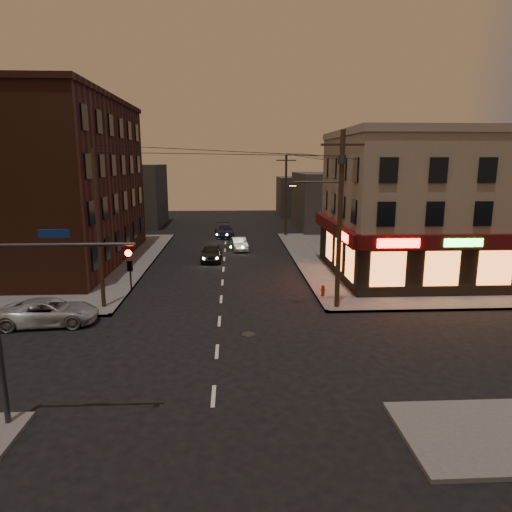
{
  "coord_description": "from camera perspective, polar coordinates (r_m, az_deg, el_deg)",
  "views": [
    {
      "loc": [
        0.77,
        -19.42,
        8.49
      ],
      "look_at": [
        2.08,
        5.84,
        3.2
      ],
      "focal_mm": 32.0,
      "sensor_mm": 36.0,
      "label": 1
    }
  ],
  "objects": [
    {
      "name": "sedan_mid",
      "position": [
        44.19,
        -2.13,
        1.54
      ],
      "size": [
        1.78,
        3.86,
        1.23
      ],
      "primitive_type": "imported",
      "rotation": [
        0.0,
        0.0,
        0.13
      ],
      "color": "slate",
      "rests_on": "ground"
    },
    {
      "name": "pizza_building",
      "position": [
        36.32,
        21.85,
        6.01
      ],
      "size": [
        15.85,
        12.85,
        10.5
      ],
      "color": "gray",
      "rests_on": "sidewalk_ne"
    },
    {
      "name": "bg_building_nw",
      "position": [
        63.11,
        -15.69,
        7.3
      ],
      "size": [
        9.0,
        10.0,
        8.0
      ],
      "primitive_type": "cube",
      "color": "#3F3D3A",
      "rests_on": "ground"
    },
    {
      "name": "sedan_near",
      "position": [
        39.64,
        -5.6,
        0.47
      ],
      "size": [
        1.75,
        4.3,
        1.46
      ],
      "primitive_type": "imported",
      "rotation": [
        0.0,
        0.0,
        -0.01
      ],
      "color": "black",
      "rests_on": "ground"
    },
    {
      "name": "bg_building_ne_a",
      "position": [
        59.14,
        10.05,
        6.79
      ],
      "size": [
        10.0,
        12.0,
        7.0
      ],
      "primitive_type": "cube",
      "color": "#3F3D3A",
      "rests_on": "ground"
    },
    {
      "name": "sidewalk_ne",
      "position": [
        42.94,
        20.76,
        -0.27
      ],
      "size": [
        24.0,
        28.0,
        0.15
      ],
      "primitive_type": "cube",
      "color": "#514F4C",
      "rests_on": "ground"
    },
    {
      "name": "sidewalk_nw",
      "position": [
        43.58,
        -28.41,
        -0.76
      ],
      "size": [
        24.0,
        28.0,
        0.15
      ],
      "primitive_type": "cube",
      "color": "#514F4C",
      "rests_on": "ground"
    },
    {
      "name": "utility_pole_far",
      "position": [
        51.92,
        3.75,
        7.55
      ],
      "size": [
        0.26,
        0.26,
        9.0
      ],
      "primitive_type": "cylinder",
      "color": "#382619",
      "rests_on": "sidewalk_ne"
    },
    {
      "name": "suv_cross",
      "position": [
        26.53,
        -24.45,
        -6.38
      ],
      "size": [
        5.14,
        2.68,
        1.38
      ],
      "primitive_type": "imported",
      "rotation": [
        0.0,
        0.0,
        1.65
      ],
      "color": "#9FA4A8",
      "rests_on": "ground"
    },
    {
      "name": "bg_building_ne_b",
      "position": [
        72.51,
        6.01,
        7.41
      ],
      "size": [
        8.0,
        8.0,
        6.0
      ],
      "primitive_type": "cube",
      "color": "#3F3D3A",
      "rests_on": "ground"
    },
    {
      "name": "brick_apartment",
      "position": [
        41.39,
        -24.88,
        8.19
      ],
      "size": [
        12.0,
        20.0,
        13.0
      ],
      "primitive_type": "cube",
      "color": "#442116",
      "rests_on": "sidewalk_nw"
    },
    {
      "name": "fire_hydrant",
      "position": [
        29.01,
        8.37,
        -4.2
      ],
      "size": [
        0.33,
        0.33,
        0.73
      ],
      "rotation": [
        0.0,
        0.0,
        -0.22
      ],
      "color": "#9A270E",
      "rests_on": "sidewalk_ne"
    },
    {
      "name": "ground",
      "position": [
        21.21,
        -4.9,
        -11.83
      ],
      "size": [
        120.0,
        120.0,
        0.0
      ],
      "primitive_type": "plane",
      "color": "black",
      "rests_on": "ground"
    },
    {
      "name": "sedan_far",
      "position": [
        51.99,
        -4.0,
        3.17
      ],
      "size": [
        2.41,
        5.03,
        1.41
      ],
      "primitive_type": "imported",
      "rotation": [
        0.0,
        0.0,
        0.09
      ],
      "color": "#191C32",
      "rests_on": "ground"
    },
    {
      "name": "utility_pole_west",
      "position": [
        27.28,
        -19.07,
        3.07
      ],
      "size": [
        0.24,
        0.24,
        9.0
      ],
      "primitive_type": "cylinder",
      "color": "#382619",
      "rests_on": "sidewalk_nw"
    },
    {
      "name": "traffic_signal",
      "position": [
        15.81,
        -26.59,
        -5.38
      ],
      "size": [
        4.49,
        0.32,
        6.47
      ],
      "color": "#333538",
      "rests_on": "ground"
    },
    {
      "name": "utility_pole_main",
      "position": [
        26.05,
        10.22,
        5.61
      ],
      "size": [
        4.2,
        0.44,
        10.0
      ],
      "color": "#382619",
      "rests_on": "sidewalk_ne"
    }
  ]
}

